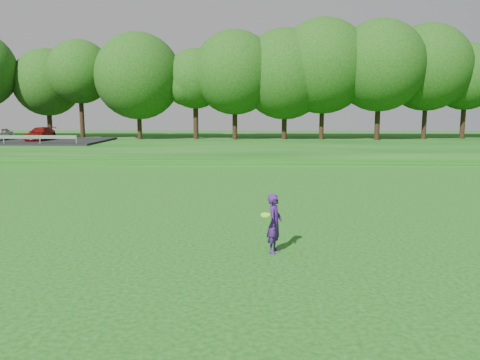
{
  "coord_description": "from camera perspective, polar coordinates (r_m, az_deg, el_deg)",
  "views": [
    {
      "loc": [
        1.98,
        -10.73,
        3.72
      ],
      "look_at": [
        1.58,
        5.13,
        1.3
      ],
      "focal_mm": 35.0,
      "sensor_mm": 36.0,
      "label": 1
    }
  ],
  "objects": [
    {
      "name": "walking_path",
      "position": [
        31.01,
        -2.21,
        1.83
      ],
      "size": [
        130.0,
        1.6,
        0.04
      ],
      "primitive_type": "cube",
      "color": "gray",
      "rests_on": "ground"
    },
    {
      "name": "treeline",
      "position": [
        48.96,
        -0.89,
        13.82
      ],
      "size": [
        104.0,
        7.0,
        15.0
      ],
      "primitive_type": null,
      "color": "#0E3F0E",
      "rests_on": "berm"
    },
    {
      "name": "woman",
      "position": [
        12.23,
        4.22,
        -5.29
      ],
      "size": [
        0.64,
        0.86,
        1.55
      ],
      "color": "#3A1666",
      "rests_on": "ground"
    },
    {
      "name": "ground",
      "position": [
        11.53,
        -8.64,
        -10.26
      ],
      "size": [
        140.0,
        140.0,
        0.0
      ],
      "primitive_type": "plane",
      "color": "#0D470F",
      "rests_on": "ground"
    },
    {
      "name": "berm",
      "position": [
        44.9,
        -1.08,
        4.32
      ],
      "size": [
        130.0,
        30.0,
        0.6
      ],
      "primitive_type": "cube",
      "color": "#0D470F",
      "rests_on": "ground"
    }
  ]
}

